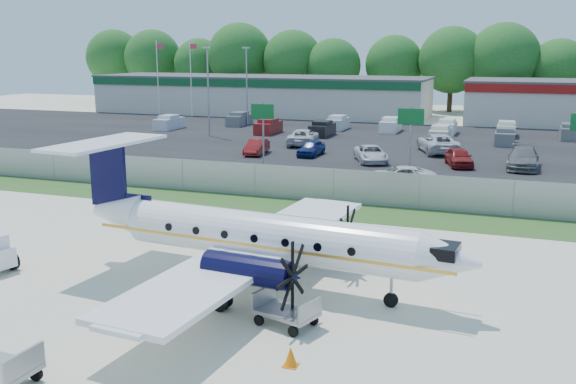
% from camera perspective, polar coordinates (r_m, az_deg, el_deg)
% --- Properties ---
extents(ground, '(170.00, 170.00, 0.00)m').
position_cam_1_polar(ground, '(25.27, -4.60, -7.91)').
color(ground, beige).
rests_on(ground, ground).
extents(grass_verge, '(170.00, 4.00, 0.02)m').
position_cam_1_polar(grass_verge, '(36.06, 3.19, -1.60)').
color(grass_verge, '#2D561E').
rests_on(grass_verge, ground).
extents(access_road, '(170.00, 8.00, 0.02)m').
position_cam_1_polar(access_road, '(42.65, 5.85, 0.58)').
color(access_road, black).
rests_on(access_road, ground).
extents(parking_lot, '(170.00, 32.00, 0.02)m').
position_cam_1_polar(parking_lot, '(62.96, 10.43, 4.32)').
color(parking_lot, black).
rests_on(parking_lot, ground).
extents(perimeter_fence, '(120.00, 0.06, 1.99)m').
position_cam_1_polar(perimeter_fence, '(37.71, 4.07, 0.57)').
color(perimeter_fence, gray).
rests_on(perimeter_fence, ground).
extents(building_west, '(46.40, 12.40, 5.24)m').
position_cam_1_polar(building_west, '(90.33, -2.50, 8.63)').
color(building_west, beige).
rests_on(building_west, ground).
extents(sign_left, '(1.80, 0.26, 5.00)m').
position_cam_1_polar(sign_left, '(48.18, -2.26, 6.35)').
color(sign_left, gray).
rests_on(sign_left, ground).
extents(sign_mid, '(1.80, 0.26, 5.00)m').
position_cam_1_polar(sign_mid, '(45.29, 10.85, 5.74)').
color(sign_mid, gray).
rests_on(sign_mid, ground).
extents(flagpole_west, '(1.06, 0.12, 10.00)m').
position_cam_1_polar(flagpole_west, '(89.23, -11.48, 10.28)').
color(flagpole_west, white).
rests_on(flagpole_west, ground).
extents(flagpole_east, '(1.06, 0.12, 10.00)m').
position_cam_1_polar(flagpole_east, '(86.77, -8.60, 10.33)').
color(flagpole_east, white).
rests_on(flagpole_east, ground).
extents(light_pole_nw, '(0.90, 0.35, 9.09)m').
position_cam_1_polar(light_pole_nw, '(66.69, -7.11, 9.39)').
color(light_pole_nw, gray).
rests_on(light_pole_nw, ground).
extents(light_pole_sw, '(0.90, 0.35, 9.09)m').
position_cam_1_polar(light_pole_sw, '(75.76, -3.69, 9.83)').
color(light_pole_sw, gray).
rests_on(light_pole_sw, ground).
extents(tree_line, '(112.00, 6.00, 14.00)m').
position_cam_1_polar(tree_line, '(96.47, 13.73, 6.97)').
color(tree_line, '#1B581A').
rests_on(tree_line, ground).
extents(aircraft, '(16.64, 16.38, 5.12)m').
position_cam_1_polar(aircraft, '(24.20, -2.57, -3.87)').
color(aircraft, white).
rests_on(aircraft, ground).
extents(baggage_cart_far, '(2.28, 1.76, 1.05)m').
position_cam_1_polar(baggage_cart_far, '(21.22, -0.16, -10.55)').
color(baggage_cart_far, gray).
rests_on(baggage_cart_far, ground).
extents(cone_nose, '(0.41, 0.41, 0.59)m').
position_cam_1_polar(cone_nose, '(18.81, 0.24, -14.45)').
color(cone_nose, orange).
rests_on(cone_nose, ground).
extents(cone_starboard_wing, '(0.38, 0.38, 0.54)m').
position_cam_1_polar(cone_starboard_wing, '(35.14, -7.83, -1.67)').
color(cone_starboard_wing, orange).
rests_on(cone_starboard_wing, ground).
extents(road_car_west, '(6.08, 3.23, 1.68)m').
position_cam_1_polar(road_car_west, '(48.87, -15.92, 1.68)').
color(road_car_west, maroon).
rests_on(road_car_west, ground).
extents(road_car_mid, '(5.18, 3.56, 1.32)m').
position_cam_1_polar(road_car_mid, '(42.88, 9.87, 0.51)').
color(road_car_mid, silver).
rests_on(road_car_mid, ground).
extents(parked_car_a, '(1.85, 4.10, 1.31)m').
position_cam_1_polar(parked_car_a, '(55.14, -2.80, 3.35)').
color(parked_car_a, maroon).
rests_on(parked_car_a, ground).
extents(parked_car_b, '(1.69, 3.94, 1.33)m').
position_cam_1_polar(parked_car_b, '(54.41, 2.07, 3.23)').
color(parked_car_b, navy).
rests_on(parked_car_b, ground).
extents(parked_car_c, '(3.88, 5.27, 1.33)m').
position_cam_1_polar(parked_car_c, '(51.78, 7.37, 2.66)').
color(parked_car_c, silver).
rests_on(parked_car_c, ground).
extents(parked_car_d, '(2.79, 4.48, 1.42)m').
position_cam_1_polar(parked_car_d, '(51.20, 14.91, 2.22)').
color(parked_car_d, maroon).
rests_on(parked_car_d, ground).
extents(parked_car_e, '(2.38, 5.58, 1.60)m').
position_cam_1_polar(parked_car_e, '(51.68, 20.11, 1.97)').
color(parked_car_e, '#595B5E').
rests_on(parked_car_e, ground).
extents(parked_car_f, '(3.45, 5.85, 1.53)m').
position_cam_1_polar(parked_car_f, '(60.53, 1.36, 4.19)').
color(parked_car_f, silver).
rests_on(parked_car_f, ground).
extents(parked_car_g, '(4.67, 6.62, 1.68)m').
position_cam_1_polar(parked_car_g, '(57.49, 13.13, 3.41)').
color(parked_car_g, silver).
rests_on(parked_car_g, ground).
extents(far_parking_rows, '(56.00, 10.00, 1.60)m').
position_cam_1_polar(far_parking_rows, '(67.86, 11.12, 4.87)').
color(far_parking_rows, gray).
rests_on(far_parking_rows, ground).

